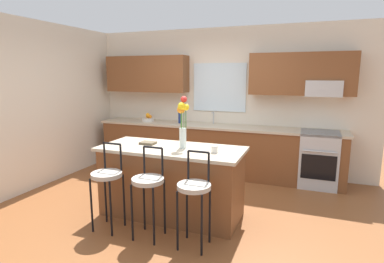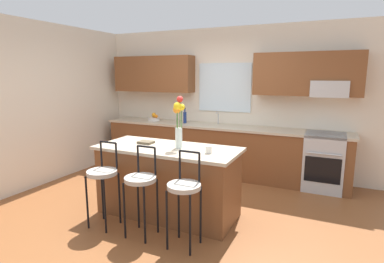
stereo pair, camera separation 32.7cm
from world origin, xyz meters
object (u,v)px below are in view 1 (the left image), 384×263
object	(u,v)px
fruit_bowl_oranges	(148,119)
oven_range	(318,159)
bar_stool_far	(194,191)
bar_stool_near	(107,178)
bar_stool_middle	(148,184)
cookbook	(148,143)
flower_vase	(183,120)
kitchen_island	(172,181)
mug_ceramic	(214,149)
bottle_olive_oil	(180,117)

from	to	relation	value
fruit_bowl_oranges	oven_range	bearing A→B (deg)	-0.52
fruit_bowl_oranges	bar_stool_far	bearing A→B (deg)	-52.51
bar_stool_near	bar_stool_middle	world-z (taller)	same
oven_range	cookbook	xyz separation A→B (m)	(-2.20, -1.81, 0.48)
bar_stool_far	flower_vase	world-z (taller)	flower_vase
flower_vase	oven_range	bearing A→B (deg)	47.87
bar_stool_far	fruit_bowl_oranges	world-z (taller)	fruit_bowl_oranges
cookbook	kitchen_island	bearing A→B (deg)	-9.32
flower_vase	fruit_bowl_oranges	world-z (taller)	flower_vase
oven_range	bar_stool_near	bearing A→B (deg)	-133.70
mug_ceramic	cookbook	xyz separation A→B (m)	(-0.97, 0.13, -0.03)
cookbook	bottle_olive_oil	world-z (taller)	bottle_olive_oil
bar_stool_near	bar_stool_middle	distance (m)	0.55
bar_stool_near	flower_vase	xyz separation A→B (m)	(0.71, 0.64, 0.65)
kitchen_island	bar_stool_middle	world-z (taller)	bar_stool_middle
kitchen_island	flower_vase	xyz separation A→B (m)	(0.16, 0.02, 0.82)
flower_vase	fruit_bowl_oranges	bearing A→B (deg)	129.30
bar_stool_far	fruit_bowl_oranges	xyz separation A→B (m)	(-1.93, 2.52, 0.34)
flower_vase	fruit_bowl_oranges	distance (m)	2.45
bottle_olive_oil	bar_stool_far	bearing A→B (deg)	-63.88
flower_vase	cookbook	xyz separation A→B (m)	(-0.53, 0.04, -0.35)
bar_stool_middle	kitchen_island	bearing A→B (deg)	90.00
mug_ceramic	bar_stool_middle	bearing A→B (deg)	-137.44
bar_stool_middle	mug_ceramic	size ratio (longest dim) A/B	11.58
mug_ceramic	cookbook	size ratio (longest dim) A/B	0.45
oven_range	fruit_bowl_oranges	world-z (taller)	fruit_bowl_oranges
mug_ceramic	cookbook	world-z (taller)	mug_ceramic
bar_stool_far	mug_ceramic	bearing A→B (deg)	84.69
bar_stool_near	cookbook	world-z (taller)	bar_stool_near
fruit_bowl_oranges	bottle_olive_oil	bearing A→B (deg)	-0.38
kitchen_island	bar_stool_near	xyz separation A→B (m)	(-0.55, -0.62, 0.17)
oven_range	flower_vase	size ratio (longest dim) A/B	1.39
bar_stool_near	mug_ceramic	xyz separation A→B (m)	(1.15, 0.55, 0.33)
bar_stool_near	flower_vase	bearing A→B (deg)	42.18
oven_range	bottle_olive_oil	xyz separation A→B (m)	(-2.51, 0.02, 0.58)
flower_vase	mug_ceramic	distance (m)	0.56
flower_vase	fruit_bowl_oranges	size ratio (longest dim) A/B	2.75
bottle_olive_oil	bar_stool_near	bearing A→B (deg)	-87.00
kitchen_island	mug_ceramic	world-z (taller)	mug_ceramic
bar_stool_middle	bottle_olive_oil	xyz separation A→B (m)	(-0.68, 2.51, 0.40)
kitchen_island	bar_stool_middle	xyz separation A→B (m)	(0.00, -0.62, 0.17)
flower_vase	bottle_olive_oil	world-z (taller)	flower_vase
kitchen_island	mug_ceramic	distance (m)	0.79
bar_stool_middle	bottle_olive_oil	bearing A→B (deg)	105.18
kitchen_island	bottle_olive_oil	world-z (taller)	bottle_olive_oil
bar_stool_middle	fruit_bowl_oranges	distance (m)	2.89
bar_stool_far	flower_vase	bearing A→B (deg)	121.63
bar_stool_near	cookbook	size ratio (longest dim) A/B	5.21
oven_range	bar_stool_near	size ratio (longest dim) A/B	0.88
bar_stool_near	cookbook	distance (m)	0.77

